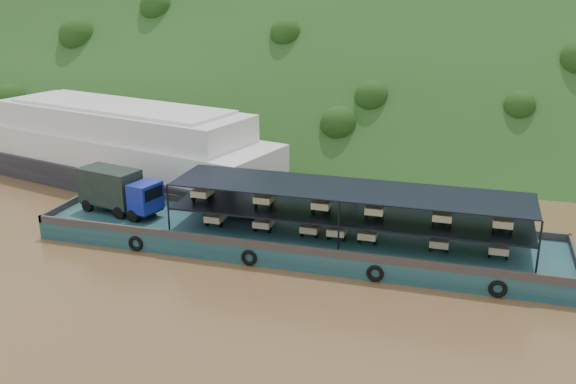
# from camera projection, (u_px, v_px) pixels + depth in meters

# --- Properties ---
(ground) EXTENTS (160.00, 160.00, 0.00)m
(ground) POSITION_uv_depth(u_px,v_px,m) (304.00, 254.00, 42.23)
(ground) COLOR brown
(ground) RESTS_ON ground
(hillside) EXTENTS (140.00, 39.60, 39.60)m
(hillside) POSITION_uv_depth(u_px,v_px,m) (385.00, 134.00, 74.97)
(hillside) COLOR #1C3C16
(hillside) RESTS_ON ground
(cargo_barge) EXTENTS (35.00, 7.18, 4.54)m
(cargo_barge) POSITION_uv_depth(u_px,v_px,m) (283.00, 232.00, 43.12)
(cargo_barge) COLOR #12383F
(cargo_barge) RESTS_ON ground
(passenger_ferry) EXTENTS (35.71, 16.82, 7.01)m
(passenger_ferry) POSITION_uv_depth(u_px,v_px,m) (123.00, 149.00, 56.42)
(passenger_ferry) COLOR black
(passenger_ferry) RESTS_ON ground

